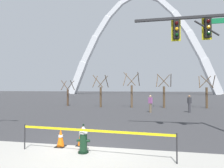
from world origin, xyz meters
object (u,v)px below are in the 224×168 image
at_px(monument_arch, 140,48).
at_px(pedestrian_walking_left, 189,104).
at_px(traffic_cone_mid_sidewalk, 61,137).
at_px(fire_hydrant, 83,139).
at_px(pedestrian_standing_center, 150,104).
at_px(traffic_signal_gantry, 214,49).
at_px(traffic_cone_by_hydrant, 81,136).

xyz_separation_m(monument_arch, pedestrian_walking_left, (6.05, -51.19, -16.38)).
height_order(traffic_cone_mid_sidewalk, monument_arch, monument_arch).
relative_size(fire_hydrant, pedestrian_standing_center, 0.62).
bearing_deg(pedestrian_standing_center, monument_arch, 92.79).
distance_m(fire_hydrant, monument_arch, 65.17).
relative_size(traffic_signal_gantry, monument_arch, 0.11).
distance_m(traffic_cone_by_hydrant, traffic_signal_gantry, 7.11).
xyz_separation_m(pedestrian_walking_left, pedestrian_standing_center, (-3.52, -0.63, 0.00)).
distance_m(fire_hydrant, pedestrian_walking_left, 13.26).
bearing_deg(traffic_cone_by_hydrant, traffic_signal_gantry, 22.88).
relative_size(traffic_cone_by_hydrant, traffic_cone_mid_sidewalk, 1.00).
relative_size(traffic_cone_by_hydrant, traffic_signal_gantry, 0.12).
bearing_deg(pedestrian_walking_left, fire_hydrant, -117.11).
relative_size(traffic_cone_by_hydrant, pedestrian_standing_center, 0.46).
bearing_deg(traffic_cone_by_hydrant, monument_arch, 89.69).
height_order(fire_hydrant, traffic_signal_gantry, traffic_signal_gantry).
bearing_deg(traffic_cone_mid_sidewalk, pedestrian_standing_center, 71.52).
xyz_separation_m(traffic_cone_by_hydrant, pedestrian_standing_center, (2.86, 10.42, 0.46)).
xyz_separation_m(traffic_cone_mid_sidewalk, monument_arch, (1.06, 62.54, 16.84)).
relative_size(pedestrian_walking_left, pedestrian_standing_center, 1.00).
relative_size(traffic_cone_mid_sidewalk, monument_arch, 0.01).
relative_size(fire_hydrant, traffic_signal_gantry, 0.17).
height_order(fire_hydrant, traffic_cone_mid_sidewalk, fire_hydrant).
xyz_separation_m(traffic_cone_by_hydrant, monument_arch, (0.34, 62.24, 16.84)).
height_order(traffic_cone_by_hydrant, monument_arch, monument_arch).
bearing_deg(traffic_signal_gantry, pedestrian_walking_left, 84.74).
height_order(traffic_cone_by_hydrant, pedestrian_standing_center, pedestrian_standing_center).
bearing_deg(traffic_signal_gantry, traffic_cone_mid_sidewalk, -157.15).
bearing_deg(fire_hydrant, traffic_signal_gantry, 30.65).
height_order(fire_hydrant, pedestrian_walking_left, pedestrian_walking_left).
bearing_deg(traffic_cone_mid_sidewalk, monument_arch, 89.03).
height_order(pedestrian_walking_left, pedestrian_standing_center, same).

